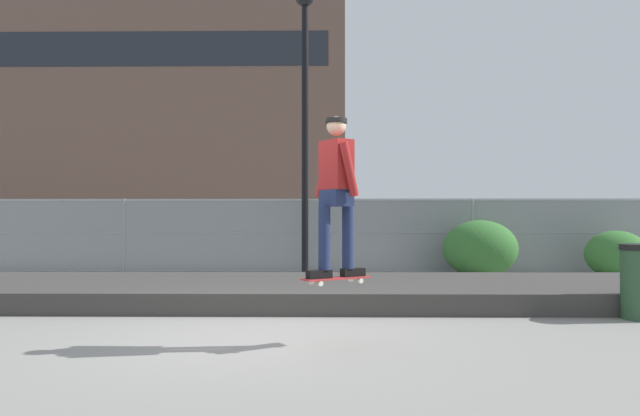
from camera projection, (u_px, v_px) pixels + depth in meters
name	position (u px, v px, depth m)	size (l,w,h in m)	color
ground_plane	(262.00, 338.00, 7.16)	(120.00, 120.00, 0.00)	gray
gravel_berm	(283.00, 291.00, 10.39)	(14.86, 3.45, 0.32)	#3D3A38
skateboard	(336.00, 279.00, 6.70)	(0.78, 0.60, 0.07)	#B22D2D
skater	(336.00, 186.00, 6.71)	(0.66, 0.61, 1.75)	black
chain_fence	(298.00, 236.00, 15.24)	(25.96, 0.06, 1.85)	gray
street_lamp	(305.00, 98.00, 14.60)	(0.44, 0.44, 6.76)	black
parked_car_near	(151.00, 235.00, 18.94)	(4.44, 2.03, 1.66)	#B7BABF
parked_car_mid	(345.00, 236.00, 18.56)	(4.46, 2.07, 1.66)	navy
library_building	(161.00, 102.00, 50.67)	(29.98, 13.07, 21.65)	brown
shrub_left	(480.00, 249.00, 14.27)	(1.72, 1.41, 1.33)	#336B2D
shrub_center	(616.00, 254.00, 14.06)	(1.41, 1.15, 1.09)	#336B2D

